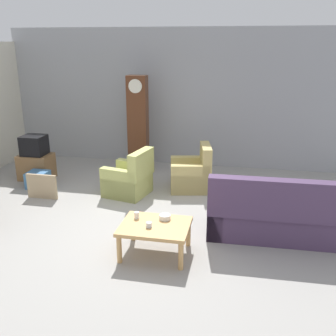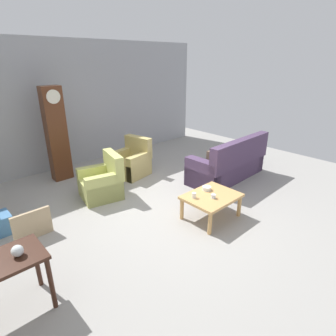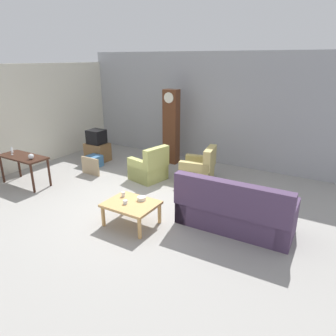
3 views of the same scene
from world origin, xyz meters
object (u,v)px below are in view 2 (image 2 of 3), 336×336
object	(u,v)px
armchair_olive_far	(132,163)
cup_blue_rimmed	(213,196)
armchair_olive_near	(102,183)
coffee_table_wood	(211,198)
glass_dome_cloche	(17,251)
cup_white_porcelain	(194,195)
grandfather_clock	(57,135)
framed_picture_leaning	(32,225)
bowl_white_stacked	(207,188)
couch_floral	(229,165)

from	to	relation	value
armchair_olive_far	cup_blue_rimmed	bearing A→B (deg)	-94.31
armchair_olive_near	coffee_table_wood	bearing A→B (deg)	-63.98
glass_dome_cloche	cup_white_porcelain	size ratio (longest dim) A/B	1.34
grandfather_clock	glass_dome_cloche	world-z (taller)	grandfather_clock
armchair_olive_far	grandfather_clock	xyz separation A→B (m)	(-1.39, 0.95, 0.79)
framed_picture_leaning	bowl_white_stacked	xyz separation A→B (m)	(2.70, -1.35, 0.25)
grandfather_clock	bowl_white_stacked	distance (m)	3.70
armchair_olive_far	glass_dome_cloche	xyz separation A→B (m)	(-3.25, -2.46, 0.50)
armchair_olive_near	armchair_olive_far	size ratio (longest dim) A/B	1.01
armchair_olive_near	grandfather_clock	distance (m)	1.72
framed_picture_leaning	glass_dome_cloche	xyz separation A→B (m)	(-0.51, -1.38, 0.57)
grandfather_clock	framed_picture_leaning	size ratio (longest dim) A/B	3.64
grandfather_clock	framed_picture_leaning	bearing A→B (deg)	-123.57
couch_floral	glass_dome_cloche	size ratio (longest dim) A/B	16.39
glass_dome_cloche	cup_blue_rimmed	distance (m)	3.07
armchair_olive_far	glass_dome_cloche	world-z (taller)	armchair_olive_far
framed_picture_leaning	cup_blue_rimmed	bearing A→B (deg)	-32.93
cup_white_porcelain	cup_blue_rimmed	world-z (taller)	cup_white_porcelain
glass_dome_cloche	cup_white_porcelain	bearing A→B (deg)	-0.58
coffee_table_wood	couch_floral	bearing A→B (deg)	26.47
armchair_olive_near	bowl_white_stacked	size ratio (longest dim) A/B	5.68
coffee_table_wood	cup_blue_rimmed	world-z (taller)	cup_blue_rimmed
framed_picture_leaning	glass_dome_cloche	world-z (taller)	glass_dome_cloche
armchair_olive_near	framed_picture_leaning	distance (m)	1.67
coffee_table_wood	glass_dome_cloche	xyz separation A→B (m)	(-3.11, 0.18, 0.42)
couch_floral	armchair_olive_near	bearing A→B (deg)	155.87
bowl_white_stacked	framed_picture_leaning	bearing A→B (deg)	153.36
grandfather_clock	cup_white_porcelain	xyz separation A→B (m)	(0.94, -3.44, -0.60)
couch_floral	cup_blue_rimmed	distance (m)	2.02
grandfather_clock	bowl_white_stacked	xyz separation A→B (m)	(1.35, -3.39, -0.61)
couch_floral	coffee_table_wood	distance (m)	1.92
couch_floral	coffee_table_wood	size ratio (longest dim) A/B	2.21
couch_floral	grandfather_clock	bearing A→B (deg)	137.26
cup_blue_rimmed	bowl_white_stacked	size ratio (longest dim) A/B	0.50
grandfather_clock	cup_blue_rimmed	size ratio (longest dim) A/B	26.64
armchair_olive_near	glass_dome_cloche	size ratio (longest dim) A/B	7.20
couch_floral	framed_picture_leaning	distance (m)	4.37
glass_dome_cloche	cup_white_porcelain	xyz separation A→B (m)	(2.80, -0.03, -0.31)
couch_floral	framed_picture_leaning	world-z (taller)	couch_floral
grandfather_clock	glass_dome_cloche	size ratio (longest dim) A/B	16.84
armchair_olive_far	armchair_olive_near	bearing A→B (deg)	-154.05
framed_picture_leaning	coffee_table_wood	bearing A→B (deg)	-30.87
couch_floral	armchair_olive_far	xyz separation A→B (m)	(-1.57, 1.78, -0.05)
armchair_olive_near	coffee_table_wood	xyz separation A→B (m)	(1.01, -2.08, 0.08)
coffee_table_wood	armchair_olive_near	bearing A→B (deg)	116.02
armchair_olive_near	coffee_table_wood	size ratio (longest dim) A/B	0.97
armchair_olive_near	bowl_white_stacked	bearing A→B (deg)	-59.33
couch_floral	coffee_table_wood	world-z (taller)	couch_floral
armchair_olive_near	bowl_white_stacked	distance (m)	2.19
armchair_olive_far	framed_picture_leaning	distance (m)	2.95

